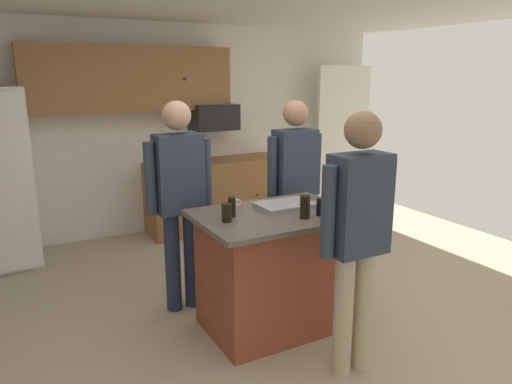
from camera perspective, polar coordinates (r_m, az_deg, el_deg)
The scene contains 17 objects.
floor at distance 4.13m, azimuth 1.94°, elevation -14.79°, with size 7.04×7.04×0.00m, color #B7A88E.
back_wall at distance 6.23m, azimuth -11.25°, elevation 7.37°, with size 6.40×0.10×2.60m, color white.
french_door_window_panel at distance 7.14m, azimuth 10.29°, elevation 6.61°, with size 0.90×0.06×2.00m, color white.
cabinet_run_upper at distance 5.89m, azimuth -14.74°, elevation 12.92°, with size 2.40×0.38×0.75m.
cabinet_run_lower at distance 6.30m, azimuth -4.80°, elevation -0.21°, with size 1.80×0.63×0.90m.
microwave_over_range at distance 6.15m, azimuth -5.06°, elevation 8.90°, with size 0.56×0.40×0.32m, color black.
kitchen_island at distance 3.82m, azimuth 2.19°, elevation -9.27°, with size 1.20×0.86×0.95m.
person_guest_by_door at distance 3.99m, azimuth -9.12°, elevation 0.02°, with size 0.57×0.23×1.78m.
person_host_foreground at distance 4.45m, azimuth 4.61°, elevation 1.38°, with size 0.57×0.23×1.76m.
person_elder_center at distance 3.13m, azimuth 12.05°, elevation -4.17°, with size 0.57×0.23×1.77m.
glass_stout_tall at distance 3.43m, azimuth -3.53°, elevation -2.49°, with size 0.07×0.07×0.13m.
glass_pilsner at distance 3.61m, azimuth 7.69°, elevation -1.76°, with size 0.06×0.06×0.13m.
glass_dark_ale at distance 3.55m, azimuth -2.91°, elevation -1.79°, with size 0.06×0.06×0.15m.
tumbler_amber at distance 3.72m, azimuth 9.69°, elevation -1.13°, with size 0.07×0.07×0.16m.
glass_short_whisky at distance 3.52m, azimuth 5.87°, elevation -1.81°, with size 0.08×0.08×0.17m.
mug_ceramic_white at distance 3.73m, azimuth -2.85°, elevation -1.43°, with size 0.12×0.08×0.09m.
serving_tray at distance 3.79m, azimuth 3.52°, elevation -1.61°, with size 0.44×0.30×0.04m.
Camera 1 is at (-1.85, -3.11, 1.99)m, focal length 33.49 mm.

